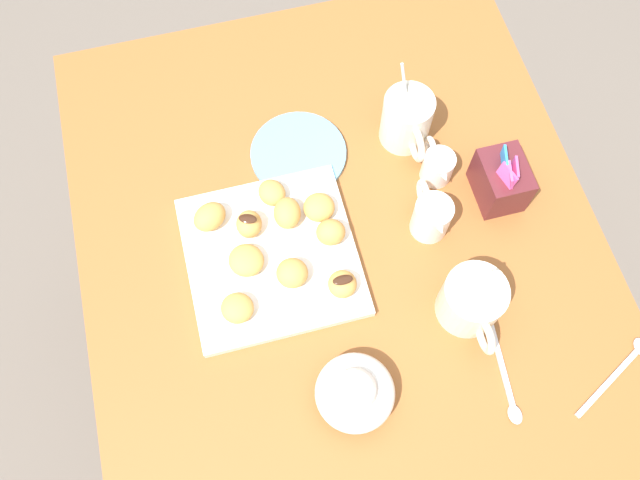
{
  "coord_description": "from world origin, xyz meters",
  "views": [
    {
      "loc": [
        0.39,
        -0.13,
        1.71
      ],
      "look_at": [
        0.0,
        -0.03,
        0.77
      ],
      "focal_mm": 36.39,
      "sensor_mm": 36.0,
      "label": 1
    }
  ],
  "objects_px": {
    "beignet_5": "(246,260)",
    "beignet_7": "(287,213)",
    "ice_cream_bowl": "(355,392)",
    "coffee_mug_cream_right": "(472,301)",
    "chocolate_sauce_pitcher": "(438,165)",
    "beignet_2": "(331,232)",
    "pastry_plate_square": "(272,256)",
    "beignet_1": "(292,273)",
    "beignet_6": "(272,193)",
    "dining_table": "(338,270)",
    "beignet_4": "(210,217)",
    "saucer_sky_left": "(298,154)",
    "beignet_9": "(249,224)",
    "coffee_mug_cream_left": "(407,119)",
    "cream_pitcher_white": "(431,216)",
    "beignet_0": "(237,308)",
    "beignet_3": "(319,207)",
    "beignet_8": "(342,284)",
    "sugar_caddy": "(501,180)"
  },
  "relations": [
    {
      "from": "beignet_6",
      "to": "beignet_8",
      "type": "distance_m",
      "value": 0.19
    },
    {
      "from": "beignet_4",
      "to": "beignet_9",
      "type": "xyz_separation_m",
      "value": [
        0.03,
        0.06,
        0.0
      ]
    },
    {
      "from": "coffee_mug_cream_left",
      "to": "chocolate_sauce_pitcher",
      "type": "bearing_deg",
      "value": 18.78
    },
    {
      "from": "beignet_6",
      "to": "sugar_caddy",
      "type": "bearing_deg",
      "value": 78.16
    },
    {
      "from": "dining_table",
      "to": "beignet_2",
      "type": "height_order",
      "value": "beignet_2"
    },
    {
      "from": "ice_cream_bowl",
      "to": "beignet_4",
      "type": "relative_size",
      "value": 2.07
    },
    {
      "from": "beignet_8",
      "to": "pastry_plate_square",
      "type": "bearing_deg",
      "value": -130.87
    },
    {
      "from": "beignet_1",
      "to": "beignet_7",
      "type": "height_order",
      "value": "same"
    },
    {
      "from": "chocolate_sauce_pitcher",
      "to": "beignet_2",
      "type": "distance_m",
      "value": 0.21
    },
    {
      "from": "chocolate_sauce_pitcher",
      "to": "beignet_0",
      "type": "relative_size",
      "value": 1.85
    },
    {
      "from": "dining_table",
      "to": "beignet_9",
      "type": "height_order",
      "value": "beignet_9"
    },
    {
      "from": "coffee_mug_cream_right",
      "to": "sugar_caddy",
      "type": "bearing_deg",
      "value": 147.58
    },
    {
      "from": "beignet_3",
      "to": "sugar_caddy",
      "type": "bearing_deg",
      "value": 83.94
    },
    {
      "from": "beignet_7",
      "to": "pastry_plate_square",
      "type": "bearing_deg",
      "value": -35.82
    },
    {
      "from": "saucer_sky_left",
      "to": "beignet_4",
      "type": "bearing_deg",
      "value": -60.65
    },
    {
      "from": "beignet_7",
      "to": "beignet_3",
      "type": "bearing_deg",
      "value": 88.59
    },
    {
      "from": "beignet_3",
      "to": "beignet_5",
      "type": "xyz_separation_m",
      "value": [
        0.06,
        -0.13,
        -0.0
      ]
    },
    {
      "from": "cream_pitcher_white",
      "to": "chocolate_sauce_pitcher",
      "type": "relative_size",
      "value": 1.14
    },
    {
      "from": "pastry_plate_square",
      "to": "beignet_0",
      "type": "bearing_deg",
      "value": -41.43
    },
    {
      "from": "chocolate_sauce_pitcher",
      "to": "beignet_5",
      "type": "distance_m",
      "value": 0.35
    },
    {
      "from": "beignet_4",
      "to": "beignet_5",
      "type": "xyz_separation_m",
      "value": [
        0.09,
        0.04,
        -0.0
      ]
    },
    {
      "from": "beignet_0",
      "to": "beignet_5",
      "type": "xyz_separation_m",
      "value": [
        -0.07,
        0.03,
        -0.0
      ]
    },
    {
      "from": "chocolate_sauce_pitcher",
      "to": "beignet_4",
      "type": "distance_m",
      "value": 0.38
    },
    {
      "from": "cream_pitcher_white",
      "to": "sugar_caddy",
      "type": "height_order",
      "value": "sugar_caddy"
    },
    {
      "from": "ice_cream_bowl",
      "to": "beignet_3",
      "type": "distance_m",
      "value": 0.3
    },
    {
      "from": "beignet_8",
      "to": "beignet_3",
      "type": "bearing_deg",
      "value": -179.14
    },
    {
      "from": "chocolate_sauce_pitcher",
      "to": "beignet_9",
      "type": "distance_m",
      "value": 0.32
    },
    {
      "from": "coffee_mug_cream_left",
      "to": "beignet_6",
      "type": "distance_m",
      "value": 0.25
    },
    {
      "from": "coffee_mug_cream_left",
      "to": "beignet_6",
      "type": "xyz_separation_m",
      "value": [
        0.07,
        -0.24,
        -0.02
      ]
    },
    {
      "from": "beignet_0",
      "to": "pastry_plate_square",
      "type": "bearing_deg",
      "value": 138.57
    },
    {
      "from": "coffee_mug_cream_left",
      "to": "beignet_7",
      "type": "xyz_separation_m",
      "value": [
        0.11,
        -0.23,
        -0.02
      ]
    },
    {
      "from": "pastry_plate_square",
      "to": "coffee_mug_cream_right",
      "type": "height_order",
      "value": "coffee_mug_cream_right"
    },
    {
      "from": "beignet_4",
      "to": "beignet_7",
      "type": "relative_size",
      "value": 1.03
    },
    {
      "from": "ice_cream_bowl",
      "to": "coffee_mug_cream_right",
      "type": "bearing_deg",
      "value": 112.42
    },
    {
      "from": "chocolate_sauce_pitcher",
      "to": "beignet_5",
      "type": "relative_size",
      "value": 1.65
    },
    {
      "from": "dining_table",
      "to": "beignet_7",
      "type": "xyz_separation_m",
      "value": [
        -0.05,
        -0.07,
        0.18
      ]
    },
    {
      "from": "pastry_plate_square",
      "to": "beignet_9",
      "type": "xyz_separation_m",
      "value": [
        -0.05,
        -0.02,
        0.03
      ]
    },
    {
      "from": "cream_pitcher_white",
      "to": "beignet_0",
      "type": "relative_size",
      "value": 2.1
    },
    {
      "from": "beignet_5",
      "to": "sugar_caddy",
      "type": "bearing_deg",
      "value": 93.81
    },
    {
      "from": "dining_table",
      "to": "saucer_sky_left",
      "type": "height_order",
      "value": "saucer_sky_left"
    },
    {
      "from": "beignet_1",
      "to": "beignet_6",
      "type": "xyz_separation_m",
      "value": [
        -0.14,
        0.0,
        -0.0
      ]
    },
    {
      "from": "pastry_plate_square",
      "to": "beignet_7",
      "type": "distance_m",
      "value": 0.07
    },
    {
      "from": "beignet_1",
      "to": "beignet_8",
      "type": "xyz_separation_m",
      "value": [
        0.04,
        0.07,
        -0.0
      ]
    },
    {
      "from": "beignet_9",
      "to": "beignet_5",
      "type": "bearing_deg",
      "value": -16.37
    },
    {
      "from": "beignet_5",
      "to": "beignet_7",
      "type": "bearing_deg",
      "value": 127.39
    },
    {
      "from": "dining_table",
      "to": "beignet_2",
      "type": "xyz_separation_m",
      "value": [
        -0.0,
        -0.02,
        0.18
      ]
    },
    {
      "from": "beignet_6",
      "to": "beignet_8",
      "type": "relative_size",
      "value": 1.08
    },
    {
      "from": "beignet_2",
      "to": "beignet_8",
      "type": "relative_size",
      "value": 1.04
    },
    {
      "from": "beignet_7",
      "to": "saucer_sky_left",
      "type": "bearing_deg",
      "value": 158.72
    },
    {
      "from": "coffee_mug_cream_left",
      "to": "beignet_4",
      "type": "relative_size",
      "value": 2.73
    }
  ]
}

